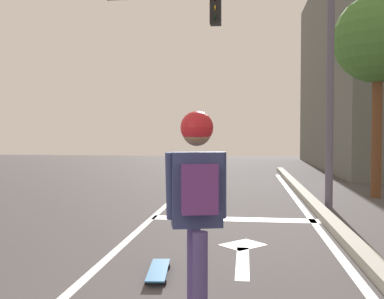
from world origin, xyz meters
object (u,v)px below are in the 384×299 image
traffic_signal_mast (276,47)px  roadside_tree (378,40)px  spare_skateboard (158,270)px  skater (197,192)px

traffic_signal_mast → roadside_tree: size_ratio=1.00×
spare_skateboard → traffic_signal_mast: traffic_signal_mast is taller
traffic_signal_mast → spare_skateboard: bearing=-108.2°
spare_skateboard → roadside_tree: bearing=57.5°
skater → spare_skateboard: skater is taller
skater → roadside_tree: (3.59, 8.04, 2.75)m
skater → traffic_signal_mast: bearing=81.1°
skater → traffic_signal_mast: size_ratio=0.34×
roadside_tree → traffic_signal_mast: bearing=-146.5°
skater → spare_skateboard: size_ratio=2.04×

